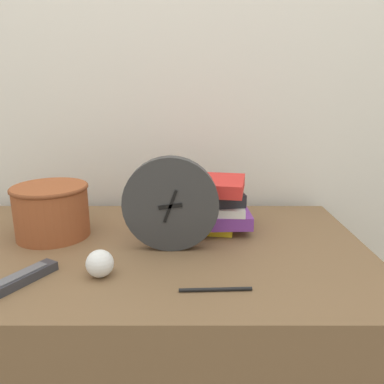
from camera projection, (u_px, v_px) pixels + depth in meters
The scene contains 8 objects.
wall_back at pixel (153, 71), 1.27m from camera, with size 6.00×0.04×2.40m.
desk at pixel (146, 363), 1.09m from camera, with size 1.20×0.69×0.74m.
desk_clock at pixel (172, 204), 0.94m from camera, with size 0.24×0.04×0.24m.
book_stack at pixel (210, 202), 1.09m from camera, with size 0.26×0.20×0.15m.
basket at pixel (54, 209), 1.04m from camera, with size 0.21×0.21×0.15m.
tv_remote at pixel (17, 281), 0.79m from camera, with size 0.13×0.19×0.02m.
crumpled_paper_ball at pixel (102, 263), 0.82m from camera, with size 0.06×0.06×0.06m.
pen at pixel (217, 289), 0.77m from camera, with size 0.15×0.01×0.01m.
Camera 1 is at (0.14, -0.57, 1.14)m, focal length 35.00 mm.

